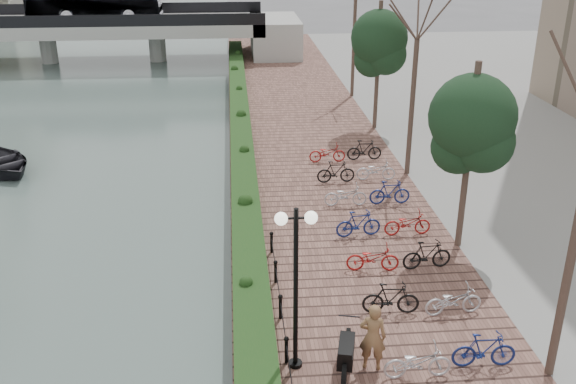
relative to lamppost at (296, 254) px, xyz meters
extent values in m
cube|color=brown|center=(2.38, 14.65, -3.49)|extent=(8.00, 75.00, 0.50)
cube|color=#183E16|center=(-1.02, 17.15, -2.94)|extent=(1.10, 56.00, 0.60)
cylinder|color=black|center=(-0.22, 0.15, -2.89)|extent=(0.10, 0.10, 0.70)
cylinder|color=black|center=(-0.22, 2.15, -2.89)|extent=(0.10, 0.10, 0.70)
cylinder|color=black|center=(-0.22, 4.15, -2.89)|extent=(0.10, 0.10, 0.70)
cylinder|color=black|center=(-0.22, 6.15, -2.89)|extent=(0.10, 0.10, 0.70)
cylinder|color=black|center=(0.00, 0.00, -1.02)|extent=(0.12, 0.12, 4.44)
cylinder|color=black|center=(0.00, 0.00, 0.95)|extent=(0.70, 0.06, 0.06)
sphere|color=white|center=(-0.35, 0.00, 0.95)|extent=(0.32, 0.32, 0.32)
sphere|color=white|center=(0.35, 0.00, 0.95)|extent=(0.32, 0.32, 0.32)
imported|color=brown|center=(1.93, -0.25, -2.30)|extent=(0.78, 0.61, 1.88)
imported|color=silver|center=(2.98, -0.59, -2.79)|extent=(0.60, 1.71, 0.90)
imported|color=black|center=(2.98, 2.01, -2.74)|extent=(0.47, 1.66, 1.00)
imported|color=maroon|center=(2.98, 4.61, -2.79)|extent=(0.60, 1.72, 0.90)
imported|color=navy|center=(2.98, 7.21, -2.74)|extent=(0.47, 1.66, 1.00)
imported|color=silver|center=(2.98, 9.81, -2.79)|extent=(0.60, 1.71, 0.90)
imported|color=black|center=(2.98, 12.41, -2.74)|extent=(0.47, 1.66, 1.00)
imported|color=maroon|center=(2.98, 15.01, -2.79)|extent=(0.60, 1.72, 0.90)
imported|color=navy|center=(4.78, -0.59, -2.74)|extent=(0.47, 1.66, 1.00)
imported|color=silver|center=(4.78, 2.01, -2.79)|extent=(0.60, 1.71, 0.90)
imported|color=black|center=(4.78, 4.61, -2.74)|extent=(0.47, 1.66, 1.00)
imported|color=maroon|center=(4.78, 7.21, -2.79)|extent=(0.60, 1.71, 0.90)
imported|color=navy|center=(4.78, 9.81, -2.74)|extent=(0.47, 1.66, 1.00)
imported|color=silver|center=(4.78, 12.41, -2.79)|extent=(0.60, 1.72, 0.90)
imported|color=black|center=(4.78, 15.01, -2.74)|extent=(0.47, 1.66, 1.00)
cube|color=#A8A8A2|center=(-16.62, 42.15, -0.74)|extent=(36.00, 8.00, 1.00)
cube|color=black|center=(-16.62, 38.25, 0.21)|extent=(36.00, 0.15, 0.90)
cube|color=black|center=(-16.62, 46.05, 0.21)|extent=(36.00, 0.15, 0.90)
cylinder|color=#A8A8A2|center=(-16.62, 42.15, -2.49)|extent=(1.40, 1.40, 2.50)
cylinder|color=#A8A8A2|center=(-7.62, 42.15, -2.49)|extent=(1.40, 1.40, 2.50)
imported|color=white|center=(-12.43, 42.15, 1.26)|extent=(2.52, 10.77, 3.00)
camera|label=1|loc=(-1.36, -13.40, 7.33)|focal=40.00mm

